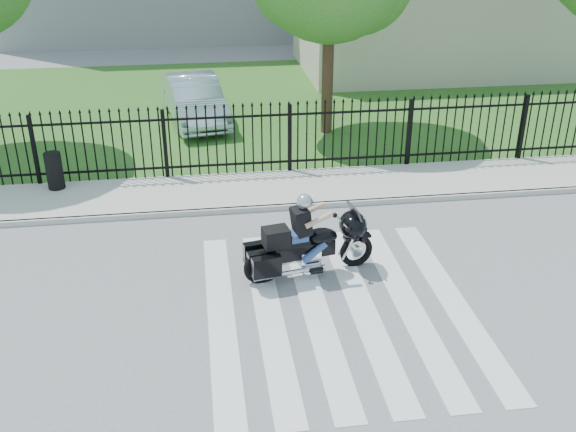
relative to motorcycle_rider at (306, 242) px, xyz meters
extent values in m
plane|color=slate|center=(0.37, -1.21, -0.68)|extent=(120.00, 120.00, 0.00)
cube|color=#ADAAA3|center=(0.37, 3.79, -0.62)|extent=(40.00, 2.00, 0.12)
cube|color=#ADAAA3|center=(0.37, 2.79, -0.62)|extent=(40.00, 0.12, 0.12)
cube|color=#285A1E|center=(0.37, 10.79, -0.67)|extent=(40.00, 12.00, 0.02)
cube|color=black|center=(0.37, 4.79, -0.33)|extent=(26.00, 0.04, 0.05)
cube|color=black|center=(0.37, 4.79, 0.87)|extent=(26.00, 0.04, 0.05)
cylinder|color=#382316|center=(1.87, 7.79, 1.40)|extent=(0.32, 0.32, 4.16)
cube|color=#BDB19D|center=(7.37, 14.79, 1.07)|extent=(10.00, 6.00, 3.50)
torus|color=black|center=(0.98, 0.19, -0.37)|extent=(0.67, 0.24, 0.65)
torus|color=black|center=(-0.83, -0.16, -0.37)|extent=(0.71, 0.27, 0.69)
cube|color=black|center=(-0.09, -0.02, -0.16)|extent=(1.25, 0.45, 0.28)
ellipsoid|color=black|center=(0.29, 0.05, 0.06)|extent=(0.65, 0.48, 0.31)
cube|color=black|center=(-0.27, -0.05, 0.02)|extent=(0.66, 0.41, 0.09)
cube|color=silver|center=(0.05, 0.01, -0.32)|extent=(0.43, 0.35, 0.28)
ellipsoid|color=black|center=(0.89, 0.17, 0.19)|extent=(0.63, 0.77, 0.51)
cube|color=black|center=(-0.57, -0.11, 0.19)|extent=(0.51, 0.44, 0.34)
cube|color=navy|center=(-0.16, -0.03, 0.13)|extent=(0.37, 0.34, 0.17)
sphere|color=#A9ABB1|center=(-0.05, -0.01, 0.81)|extent=(0.27, 0.27, 0.27)
imported|color=#A1BACB|center=(-1.88, 9.28, 0.02)|extent=(2.11, 4.31, 1.36)
cylinder|color=black|center=(-5.18, 4.43, -0.13)|extent=(0.42, 0.42, 0.87)
camera|label=1|loc=(-1.82, -10.58, 5.81)|focal=42.00mm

